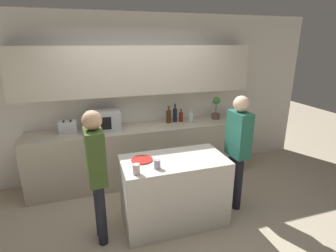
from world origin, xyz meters
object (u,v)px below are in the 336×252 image
object	(u,v)px
microwave	(103,120)
person_center	(96,168)
person_left	(238,144)
potted_plant	(216,108)
plate_on_island	(142,160)
bottle_0	(169,116)
bottle_3	(191,118)
bottle_1	(175,115)
toaster	(68,127)
bottle_2	(181,117)
cup_0	(157,164)
cup_1	(136,169)

from	to	relation	value
microwave	person_center	world-z (taller)	person_center
microwave	person_left	bearing A→B (deg)	-36.00
potted_plant	microwave	bearing A→B (deg)	-179.95
plate_on_island	person_center	bearing A→B (deg)	-164.56
bottle_0	bottle_3	xyz separation A→B (m)	(0.36, -0.12, -0.03)
bottle_3	plate_on_island	xyz separation A→B (m)	(-1.09, -1.09, -0.13)
bottle_0	person_center	size ratio (longest dim) A/B	0.18
plate_on_island	bottle_1	bearing A→B (deg)	55.35
toaster	bottle_2	xyz separation A→B (m)	(1.83, 0.02, -0.00)
plate_on_island	bottle_2	bearing A→B (deg)	51.77
microwave	plate_on_island	size ratio (longest dim) A/B	2.00
person_left	person_center	bearing A→B (deg)	90.05
person_center	bottle_3	bearing A→B (deg)	123.46
bottle_0	person_center	bearing A→B (deg)	-133.08
bottle_3	toaster	bearing A→B (deg)	177.45
microwave	toaster	xyz separation A→B (m)	(-0.52, 0.00, -0.06)
microwave	person_center	distance (m)	1.35
toaster	bottle_0	size ratio (longest dim) A/B	0.90
cup_0	person_left	world-z (taller)	person_left
toaster	bottle_3	distance (m)	1.97
toaster	plate_on_island	bearing A→B (deg)	-53.35
bottle_0	cup_0	xyz separation A→B (m)	(-0.61, -1.47, -0.11)
toaster	cup_0	distance (m)	1.75
microwave	cup_1	xyz separation A→B (m)	(0.22, -1.50, -0.15)
plate_on_island	person_left	distance (m)	1.31
bottle_0	bottle_2	distance (m)	0.22
bottle_1	potted_plant	bearing A→B (deg)	-3.75
toaster	cup_0	world-z (taller)	toaster
bottle_0	bottle_1	distance (m)	0.12
person_left	bottle_3	bearing A→B (deg)	7.15
bottle_1	person_center	xyz separation A→B (m)	(-1.39, -1.38, -0.12)
bottle_3	plate_on_island	size ratio (longest dim) A/B	0.85
microwave	bottle_2	xyz separation A→B (m)	(1.30, 0.03, -0.06)
bottle_2	person_left	bearing A→B (deg)	-73.85
potted_plant	person_left	world-z (taller)	person_left
bottle_1	person_left	size ratio (longest dim) A/B	0.20
cup_1	toaster	bearing A→B (deg)	116.49
potted_plant	plate_on_island	size ratio (longest dim) A/B	1.52
cup_0	person_center	size ratio (longest dim) A/B	0.07
bottle_2	bottle_0	bearing A→B (deg)	178.85
bottle_2	cup_0	size ratio (longest dim) A/B	2.11
potted_plant	person_center	xyz separation A→B (m)	(-2.14, -1.33, -0.20)
toaster	person_center	distance (m)	1.38
toaster	potted_plant	xyz separation A→B (m)	(2.48, -0.00, 0.11)
microwave	cup_0	bearing A→B (deg)	-71.78
potted_plant	bottle_0	world-z (taller)	potted_plant
bottle_2	cup_1	world-z (taller)	bottle_2
person_center	bottle_0	bearing A→B (deg)	133.09
potted_plant	bottle_0	size ratio (longest dim) A/B	1.37
bottle_2	plate_on_island	distance (m)	1.54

